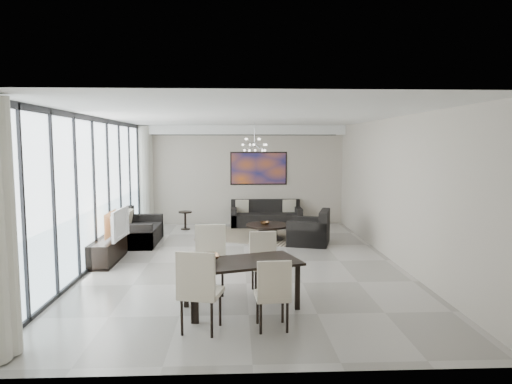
{
  "coord_description": "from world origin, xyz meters",
  "views": [
    {
      "loc": [
        -0.17,
        -9.0,
        2.36
      ],
      "look_at": [
        0.3,
        1.59,
        1.25
      ],
      "focal_mm": 32.0,
      "sensor_mm": 36.0,
      "label": 1
    }
  ],
  "objects": [
    {
      "name": "soffit",
      "position": [
        0.0,
        4.3,
        2.77
      ],
      "size": [
        5.98,
        0.4,
        0.26
      ],
      "primitive_type": "cube",
      "color": "white",
      "rests_on": "room_shell"
    },
    {
      "name": "loveseat",
      "position": [
        -2.55,
        1.84,
        0.28
      ],
      "size": [
        0.91,
        1.63,
        0.81
      ],
      "color": "black",
      "rests_on": "floor"
    },
    {
      "name": "bowl_coffee",
      "position": [
        0.54,
        2.1,
        0.42
      ],
      "size": [
        0.26,
        0.26,
        0.07
      ],
      "primitive_type": "imported",
      "rotation": [
        0.0,
        0.0,
        -0.12
      ],
      "color": "brown",
      "rests_on": "coffee_table"
    },
    {
      "name": "room_shell",
      "position": [
        0.46,
        0.0,
        1.45
      ],
      "size": [
        6.0,
        9.0,
        2.9
      ],
      "color": "#A8A39B",
      "rests_on": "ground"
    },
    {
      "name": "armchair",
      "position": [
        1.59,
        1.59,
        0.28
      ],
      "size": [
        1.15,
        1.19,
        0.82
      ],
      "color": "black",
      "rests_on": "floor"
    },
    {
      "name": "bowl_dining",
      "position": [
        -0.6,
        -2.56,
        0.74
      ],
      "size": [
        0.45,
        0.45,
        0.09
      ],
      "primitive_type": "imported",
      "rotation": [
        0.0,
        0.0,
        0.26
      ],
      "color": "brown",
      "rests_on": "dining_table"
    },
    {
      "name": "dining_chair_sw",
      "position": [
        -0.64,
        -3.48,
        0.62
      ],
      "size": [
        0.59,
        0.59,
        1.07
      ],
      "color": "beige",
      "rests_on": "floor"
    },
    {
      "name": "coffee_table",
      "position": [
        0.61,
        2.15,
        0.22
      ],
      "size": [
        1.09,
        1.09,
        0.38
      ],
      "color": "black",
      "rests_on": "floor"
    },
    {
      "name": "dining_chair_se",
      "position": [
        0.29,
        -3.43,
        0.53
      ],
      "size": [
        0.46,
        0.46,
        0.93
      ],
      "color": "beige",
      "rests_on": "floor"
    },
    {
      "name": "tv_console",
      "position": [
        -2.76,
        0.13,
        0.23
      ],
      "size": [
        0.42,
        1.5,
        0.47
      ],
      "primitive_type": "cube",
      "color": "black",
      "rests_on": "floor"
    },
    {
      "name": "dining_chair_nw",
      "position": [
        -0.59,
        -1.8,
        0.62
      ],
      "size": [
        0.5,
        0.5,
        1.07
      ],
      "color": "beige",
      "rests_on": "floor"
    },
    {
      "name": "television",
      "position": [
        -2.6,
        0.15,
        0.77
      ],
      "size": [
        0.18,
        1.05,
        0.6
      ],
      "primitive_type": "imported",
      "rotation": [
        0.0,
        0.0,
        1.53
      ],
      "color": "gray",
      "rests_on": "tv_console"
    },
    {
      "name": "painting",
      "position": [
        0.5,
        4.47,
        1.65
      ],
      "size": [
        1.68,
        0.04,
        0.98
      ],
      "primitive_type": "cube",
      "color": "#C5591B",
      "rests_on": "room_shell"
    },
    {
      "name": "side_table",
      "position": [
        -1.59,
        3.6,
        0.34
      ],
      "size": [
        0.37,
        0.37,
        0.51
      ],
      "color": "black",
      "rests_on": "floor"
    },
    {
      "name": "rug",
      "position": [
        0.27,
        2.6,
        0.01
      ],
      "size": [
        3.0,
        2.68,
        0.01
      ],
      "primitive_type": "cube",
      "rotation": [
        0.0,
        0.0,
        -0.38
      ],
      "color": "black",
      "rests_on": "floor"
    },
    {
      "name": "window_wall",
      "position": [
        -2.86,
        0.0,
        1.47
      ],
      "size": [
        0.37,
        8.95,
        2.9
      ],
      "color": "white",
      "rests_on": "floor"
    },
    {
      "name": "dining_table",
      "position": [
        -0.1,
        -2.6,
        0.6
      ],
      "size": [
        1.83,
        1.29,
        0.69
      ],
      "color": "black",
      "rests_on": "floor"
    },
    {
      "name": "dining_chair_ne",
      "position": [
        0.28,
        -1.82,
        0.55
      ],
      "size": [
        0.48,
        0.48,
        0.95
      ],
      "color": "beige",
      "rests_on": "floor"
    },
    {
      "name": "sofa_main",
      "position": [
        0.7,
        4.07,
        0.25
      ],
      "size": [
        2.04,
        0.83,
        0.74
      ],
      "color": "black",
      "rests_on": "floor"
    },
    {
      "name": "chandelier",
      "position": [
        0.3,
        2.5,
        2.35
      ],
      "size": [
        0.66,
        0.66,
        0.71
      ],
      "color": "silver",
      "rests_on": "room_shell"
    }
  ]
}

